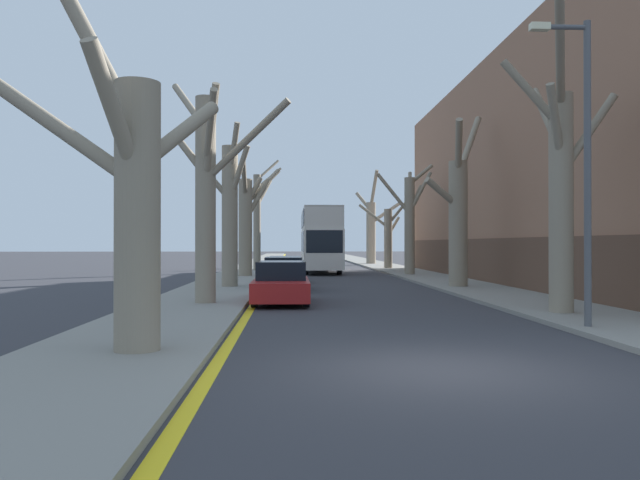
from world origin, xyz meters
TOP-DOWN VIEW (x-y plane):
  - ground_plane at (0.00, 0.00)m, footprint 300.00×300.00m
  - sidewalk_left at (-5.52, 50.00)m, footprint 3.41×120.00m
  - sidewalk_right at (5.52, 50.00)m, footprint 3.41×120.00m
  - building_facade_right at (12.21, 20.84)m, footprint 10.08×35.39m
  - kerb_line_stripe at (-3.63, 50.00)m, footprint 0.24×120.00m
  - street_tree_left_0 at (-5.24, 1.36)m, footprint 4.25×3.70m
  - street_tree_left_1 at (-5.08, 10.12)m, footprint 4.27×4.70m
  - street_tree_left_2 at (-5.15, 17.80)m, footprint 3.13×1.47m
  - street_tree_left_3 at (-5.01, 26.90)m, footprint 2.46×3.94m
  - street_tree_left_4 at (-4.78, 34.83)m, footprint 2.01×2.27m
  - street_tree_right_0 at (4.94, 6.91)m, footprint 3.23×4.91m
  - street_tree_right_1 at (4.99, 17.53)m, footprint 3.32×3.96m
  - street_tree_right_2 at (4.89, 28.37)m, footprint 3.54×2.30m
  - street_tree_right_3 at (5.04, 37.87)m, footprint 4.24×1.20m
  - street_tree_right_4 at (5.21, 49.06)m, footprint 4.40×3.16m
  - double_decker_bus at (-0.39, 33.72)m, footprint 2.54×10.87m
  - parked_car_0 at (-2.74, 11.13)m, footprint 1.84×4.36m
  - parked_car_1 at (-2.74, 17.07)m, footprint 1.77×4.25m
  - parked_car_2 at (-2.74, 22.34)m, footprint 1.77×3.95m
  - lamp_post at (4.21, 4.07)m, footprint 1.40×0.20m

SIDE VIEW (x-z plane):
  - ground_plane at x=0.00m, z-range 0.00..0.00m
  - kerb_line_stripe at x=-3.63m, z-range 0.00..0.01m
  - sidewalk_left at x=-5.52m, z-range 0.00..0.12m
  - sidewalk_right at x=5.52m, z-range 0.00..0.12m
  - parked_car_2 at x=-2.74m, z-range -0.03..1.31m
  - parked_car_0 at x=-2.74m, z-range -0.04..1.36m
  - parked_car_1 at x=-2.74m, z-range -0.04..1.38m
  - double_decker_bus at x=-0.39m, z-range 0.29..4.68m
  - street_tree_right_3 at x=5.04m, z-range -0.31..5.59m
  - street_tree_left_0 at x=-5.24m, z-range -0.71..6.56m
  - street_tree_right_1 at x=4.99m, z-range -0.71..7.30m
  - street_tree_left_3 at x=-5.01m, z-range 0.00..6.64m
  - street_tree_left_2 at x=-5.15m, z-range -0.15..7.07m
  - street_tree_right_4 at x=5.21m, z-range -0.95..7.90m
  - street_tree_right_2 at x=4.89m, z-range 0.02..6.95m
  - street_tree_right_0 at x=4.94m, z-range -0.28..7.59m
  - street_tree_left_1 at x=-5.08m, z-range -0.01..7.63m
  - street_tree_left_4 at x=-4.78m, z-range -0.25..7.94m
  - lamp_post at x=4.21m, z-range 0.45..7.51m
  - building_facade_right at x=12.21m, z-range -0.01..11.23m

